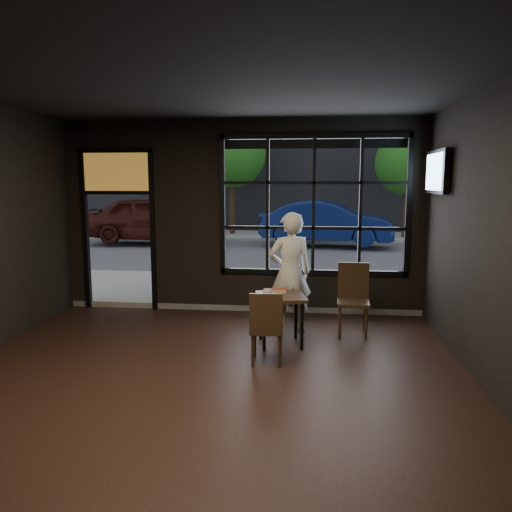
# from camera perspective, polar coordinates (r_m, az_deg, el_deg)

# --- Properties ---
(floor) EXTENTS (6.00, 7.00, 0.02)m
(floor) POSITION_cam_1_polar(r_m,az_deg,el_deg) (5.30, -7.19, -16.05)
(floor) COLOR black
(floor) RESTS_ON ground
(ceiling) EXTENTS (6.00, 7.00, 0.02)m
(ceiling) POSITION_cam_1_polar(r_m,az_deg,el_deg) (4.93, -7.93, 20.41)
(ceiling) COLOR black
(ceiling) RESTS_ON ground
(window_frame) EXTENTS (3.06, 0.12, 2.28)m
(window_frame) POSITION_cam_1_polar(r_m,az_deg,el_deg) (8.19, 6.60, 5.76)
(window_frame) COLOR black
(window_frame) RESTS_ON ground
(stained_transom) EXTENTS (1.20, 0.06, 0.70)m
(stained_transom) POSITION_cam_1_polar(r_m,az_deg,el_deg) (8.81, -15.64, 9.27)
(stained_transom) COLOR orange
(stained_transom) RESTS_ON ground
(street_asphalt) EXTENTS (60.00, 41.00, 0.04)m
(street_asphalt) POSITION_cam_1_polar(r_m,az_deg,el_deg) (28.79, 3.96, 4.12)
(street_asphalt) COLOR #545456
(street_asphalt) RESTS_ON ground
(building_across) EXTENTS (28.00, 12.00, 15.00)m
(building_across) POSITION_cam_1_polar(r_m,az_deg,el_deg) (28.21, 4.03, 19.37)
(building_across) COLOR #5B5956
(building_across) RESTS_ON ground
(cafe_table) EXTENTS (0.74, 0.74, 0.69)m
(cafe_table) POSITION_cam_1_polar(r_m,az_deg,el_deg) (6.77, 2.84, -7.30)
(cafe_table) COLOR black
(cafe_table) RESTS_ON floor
(chair_near) EXTENTS (0.40, 0.40, 0.90)m
(chair_near) POSITION_cam_1_polar(r_m,az_deg,el_deg) (6.08, 1.25, -8.10)
(chair_near) COLOR black
(chair_near) RESTS_ON floor
(chair_window) EXTENTS (0.47, 0.47, 1.03)m
(chair_window) POSITION_cam_1_polar(r_m,az_deg,el_deg) (7.24, 11.04, -5.00)
(chair_window) COLOR black
(chair_window) RESTS_ON floor
(man) EXTENTS (0.74, 0.60, 1.76)m
(man) POSITION_cam_1_polar(r_m,az_deg,el_deg) (7.22, 3.90, -1.94)
(man) COLOR silver
(man) RESTS_ON floor
(hotdog) EXTENTS (0.20, 0.09, 0.06)m
(hotdog) POSITION_cam_1_polar(r_m,az_deg,el_deg) (6.80, 2.70, -3.99)
(hotdog) COLOR tan
(hotdog) RESTS_ON cafe_table
(cup) EXTENTS (0.16, 0.16, 0.10)m
(cup) POSITION_cam_1_polar(r_m,az_deg,el_deg) (6.61, 1.32, -4.20)
(cup) COLOR silver
(cup) RESTS_ON cafe_table
(tv) EXTENTS (0.12, 1.05, 0.62)m
(tv) POSITION_cam_1_polar(r_m,az_deg,el_deg) (7.60, 20.02, 9.02)
(tv) COLOR black
(tv) RESTS_ON wall_right
(navy_car) EXTENTS (4.55, 2.12, 1.44)m
(navy_car) POSITION_cam_1_polar(r_m,az_deg,el_deg) (16.88, 8.13, 3.81)
(navy_car) COLOR #0B1A4C
(navy_car) RESTS_ON street_asphalt
(maroon_car) EXTENTS (4.68, 1.98, 1.58)m
(maroon_car) POSITION_cam_1_polar(r_m,az_deg,el_deg) (17.73, -11.72, 4.15)
(maroon_car) COLOR #330E0A
(maroon_car) RESTS_ON street_asphalt
(tree_left) EXTENTS (2.71, 2.71, 4.62)m
(tree_left) POSITION_cam_1_polar(r_m,az_deg,el_deg) (20.12, -2.79, 11.57)
(tree_left) COLOR #332114
(tree_left) RESTS_ON street_asphalt
(tree_right) EXTENTS (2.37, 2.37, 4.05)m
(tree_right) POSITION_cam_1_polar(r_m,az_deg,el_deg) (19.58, 16.89, 10.11)
(tree_right) COLOR #332114
(tree_right) RESTS_ON street_asphalt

